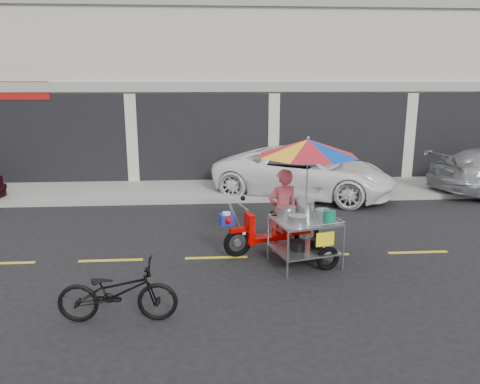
{
  "coord_description": "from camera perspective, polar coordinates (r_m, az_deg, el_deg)",
  "views": [
    {
      "loc": [
        -2.14,
        -8.45,
        3.36
      ],
      "look_at": [
        -1.5,
        0.6,
        1.15
      ],
      "focal_mm": 35.0,
      "sensor_mm": 36.0,
      "label": 1
    }
  ],
  "objects": [
    {
      "name": "ground",
      "position": [
        9.35,
        9.56,
        -7.59
      ],
      "size": [
        90.0,
        90.0,
        0.0
      ],
      "primitive_type": "plane",
      "color": "black"
    },
    {
      "name": "sidewalk",
      "position": [
        14.49,
        4.55,
        0.55
      ],
      "size": [
        45.0,
        3.0,
        0.15
      ],
      "primitive_type": "cube",
      "color": "gray",
      "rests_on": "ground"
    },
    {
      "name": "white_pickup",
      "position": [
        13.7,
        7.77,
        2.43
      ],
      "size": [
        5.66,
        4.29,
        1.43
      ],
      "primitive_type": "imported",
      "rotation": [
        0.0,
        0.0,
        1.14
      ],
      "color": "white",
      "rests_on": "ground"
    },
    {
      "name": "centerline",
      "position": [
        9.34,
        9.56,
        -7.56
      ],
      "size": [
        42.0,
        0.1,
        0.01
      ],
      "primitive_type": "cube",
      "color": "gold",
      "rests_on": "ground"
    },
    {
      "name": "food_vendor_rig",
      "position": [
        8.67,
        6.98,
        1.13
      ],
      "size": [
        2.7,
        2.22,
        2.38
      ],
      "rotation": [
        0.0,
        0.0,
        0.26
      ],
      "color": "black",
      "rests_on": "ground"
    },
    {
      "name": "shophouse_block",
      "position": [
        19.7,
        10.95,
        16.01
      ],
      "size": [
        36.0,
        8.11,
        10.4
      ],
      "color": "beige",
      "rests_on": "ground"
    },
    {
      "name": "near_bicycle",
      "position": [
        6.93,
        -14.71,
        -11.7
      ],
      "size": [
        1.69,
        0.63,
        0.88
      ],
      "primitive_type": "imported",
      "rotation": [
        0.0,
        0.0,
        1.55
      ],
      "color": "black",
      "rests_on": "ground"
    }
  ]
}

